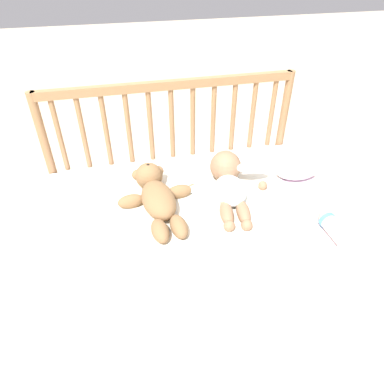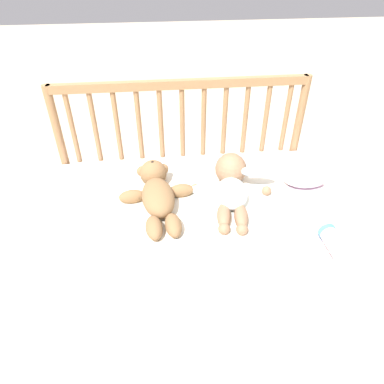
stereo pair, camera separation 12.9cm
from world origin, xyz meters
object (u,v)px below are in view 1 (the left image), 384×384
at_px(teddy_bear, 157,195).
at_px(baby, 229,182).
at_px(baby_bottle, 333,227).
at_px(small_pillow, 297,170).

xyz_separation_m(teddy_bear, baby, (0.29, 0.01, 0.00)).
relative_size(baby, baby_bottle, 2.81).
xyz_separation_m(small_pillow, baby_bottle, (-0.05, -0.35, -0.00)).
bearing_deg(baby, teddy_bear, -177.35).
distance_m(teddy_bear, baby_bottle, 0.64).
bearing_deg(baby, small_pillow, 7.26).
height_order(baby, small_pillow, baby).
bearing_deg(small_pillow, baby, -172.74).
relative_size(teddy_bear, baby, 1.03).
relative_size(teddy_bear, small_pillow, 2.22).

